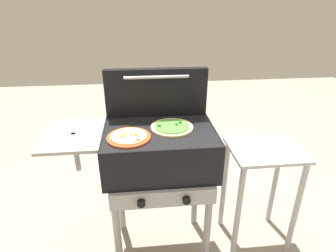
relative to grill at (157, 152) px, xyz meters
The scene contains 6 objects.
ground_plane 0.76m from the grill, 17.39° to the left, with size 8.00×8.00×0.00m, color gray.
grill is the anchor object (origin of this frame).
grill_lid_open 0.37m from the grill, 86.33° to the left, with size 0.63×0.08×0.30m.
pizza_veggie 0.18m from the grill, ahead, with size 0.24×0.24×0.03m.
pizza_cheese 0.24m from the grill, 150.70° to the right, with size 0.24×0.24×0.03m.
prep_table 0.71m from the grill, ahead, with size 0.44×0.36×0.74m.
Camera 1 is at (-0.10, -1.45, 1.60)m, focal length 30.21 mm.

